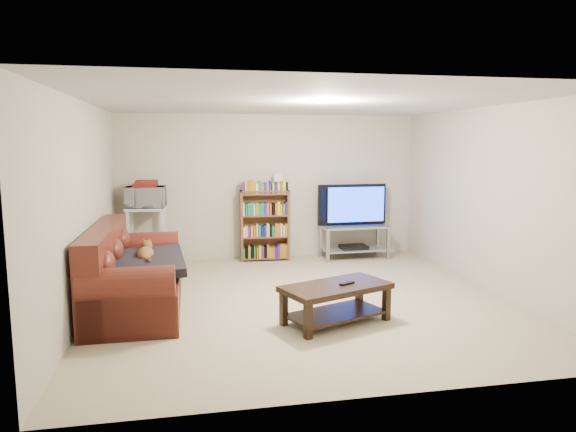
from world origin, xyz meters
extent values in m
plane|color=#C8B994|center=(0.00, 0.00, 0.00)|extent=(5.00, 5.00, 0.00)
plane|color=white|center=(0.00, 0.00, 2.40)|extent=(5.00, 5.00, 0.00)
plane|color=beige|center=(0.00, 2.50, 1.20)|extent=(5.00, 0.00, 5.00)
plane|color=beige|center=(0.00, -2.50, 1.20)|extent=(5.00, 0.00, 5.00)
plane|color=beige|center=(-2.50, 0.00, 1.20)|extent=(0.00, 5.00, 5.00)
plane|color=beige|center=(2.50, 0.00, 1.20)|extent=(0.00, 5.00, 5.00)
cube|color=#592017|center=(-1.97, 0.13, 0.22)|extent=(0.99, 2.28, 0.43)
cube|color=#592017|center=(-2.33, 0.13, 0.50)|extent=(0.27, 2.27, 0.95)
cube|color=#592017|center=(-1.96, -0.89, 0.28)|extent=(0.93, 0.24, 0.55)
cube|color=#592017|center=(-1.97, 1.14, 0.28)|extent=(0.93, 0.24, 0.55)
cube|color=black|center=(-1.87, -0.03, 0.56)|extent=(0.97, 1.21, 0.19)
cube|color=black|center=(0.18, -0.85, 0.39)|extent=(1.29, 0.96, 0.06)
cube|color=black|center=(0.18, -0.85, 0.10)|extent=(1.16, 0.86, 0.03)
cube|color=black|center=(-0.22, -1.25, 0.18)|extent=(0.09, 0.09, 0.36)
cube|color=black|center=(0.75, -0.88, 0.18)|extent=(0.09, 0.09, 0.36)
cube|color=black|center=(-0.38, -0.83, 0.18)|extent=(0.09, 0.09, 0.36)
cube|color=black|center=(0.58, -0.45, 0.18)|extent=(0.09, 0.09, 0.36)
cube|color=black|center=(0.30, -0.86, 0.43)|extent=(0.19, 0.14, 0.02)
cube|color=#999EA3|center=(1.37, 2.16, 0.54)|extent=(1.13, 0.54, 0.03)
cube|color=#999EA3|center=(1.37, 2.16, 0.15)|extent=(1.07, 0.51, 0.02)
cube|color=gray|center=(0.85, 1.92, 0.28)|extent=(0.05, 0.05, 0.56)
cube|color=gray|center=(1.90, 1.95, 0.28)|extent=(0.05, 0.05, 0.56)
cube|color=gray|center=(0.84, 2.36, 0.28)|extent=(0.05, 0.05, 0.56)
cube|color=gray|center=(1.89, 2.39, 0.28)|extent=(0.05, 0.05, 0.56)
imported|color=black|center=(1.37, 2.16, 0.90)|extent=(1.20, 0.20, 0.69)
cube|color=black|center=(1.37, 2.16, 0.19)|extent=(0.45, 0.33, 0.06)
cube|color=brown|center=(-0.51, 2.31, 0.58)|extent=(0.05, 0.25, 1.17)
cube|color=brown|center=(0.26, 2.27, 0.58)|extent=(0.05, 0.25, 1.17)
cube|color=brown|center=(-0.13, 2.29, 1.15)|extent=(0.82, 0.29, 0.03)
cube|color=maroon|center=(-0.31, 2.30, 1.20)|extent=(0.24, 0.19, 0.06)
cube|color=silver|center=(-1.99, 2.12, 0.93)|extent=(0.62, 0.47, 0.04)
cube|color=silver|center=(-1.99, 2.12, 0.30)|extent=(0.56, 0.42, 0.03)
cube|color=silver|center=(-2.26, 1.96, 0.45)|extent=(0.05, 0.05, 0.91)
cube|color=silver|center=(-1.75, 1.92, 0.45)|extent=(0.05, 0.05, 0.91)
cube|color=silver|center=(-2.24, 2.31, 0.45)|extent=(0.05, 0.05, 0.91)
cube|color=silver|center=(-1.73, 2.27, 0.45)|extent=(0.05, 0.05, 0.91)
imported|color=silver|center=(-1.99, 2.12, 1.11)|extent=(0.61, 0.44, 0.32)
cube|color=maroon|center=(-1.99, 2.12, 1.30)|extent=(0.36, 0.32, 0.05)
camera|label=1|loc=(-1.34, -6.00, 1.92)|focal=32.00mm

